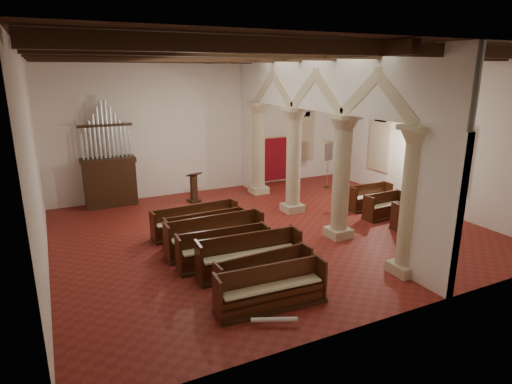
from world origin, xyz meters
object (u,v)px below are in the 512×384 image
object	(u,v)px
processional_banner	(328,171)
aisle_pew_0	(418,218)
nave_pew_0	(271,294)
pipe_organ	(109,173)
lectern	(194,189)

from	to	relation	value
processional_banner	aisle_pew_0	size ratio (longest dim) A/B	1.13
processional_banner	nave_pew_0	size ratio (longest dim) A/B	0.85
pipe_organ	aisle_pew_0	xyz separation A→B (m)	(9.38, -7.50, -1.04)
lectern	processional_banner	distance (m)	6.45
processional_banner	aisle_pew_0	distance (m)	5.89
nave_pew_0	pipe_organ	bearing A→B (deg)	105.49
processional_banner	aisle_pew_0	world-z (taller)	processional_banner
processional_banner	nave_pew_0	world-z (taller)	processional_banner
nave_pew_0	aisle_pew_0	size ratio (longest dim) A/B	1.33
pipe_organ	processional_banner	size ratio (longest dim) A/B	1.91
lectern	processional_banner	size ratio (longest dim) A/B	0.57
lectern	aisle_pew_0	world-z (taller)	lectern
nave_pew_0	aisle_pew_0	world-z (taller)	nave_pew_0
nave_pew_0	lectern	bearing A→B (deg)	86.48
pipe_organ	aisle_pew_0	size ratio (longest dim) A/B	2.16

